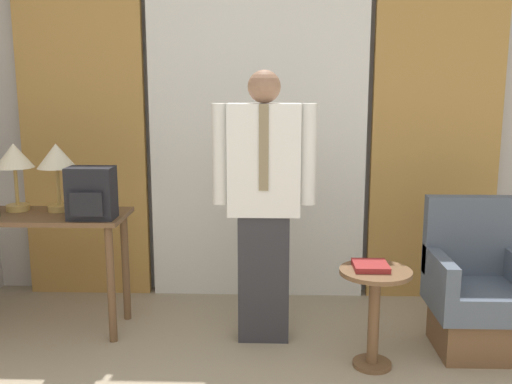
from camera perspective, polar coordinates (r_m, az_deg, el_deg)
The scene contains 12 objects.
wall_back at distance 4.30m, azimuth 0.22°, elevation 7.63°, with size 10.00×0.06×2.70m.
curtain_sheer_center at distance 4.17m, azimuth 0.17°, elevation 6.71°, with size 1.58×0.06×2.58m.
curtain_drape_left at distance 4.40m, azimuth -16.93°, elevation 6.47°, with size 0.92×0.06×2.58m.
curtain_drape_right at distance 4.33m, azimuth 17.57°, elevation 6.36°, with size 0.92×0.06×2.58m.
desk at distance 3.91m, azimuth -21.25°, elevation -3.97°, with size 1.18×0.47×0.77m.
table_lamp_left at distance 3.97m, azimuth -23.02°, elevation 2.93°, with size 0.25×0.25×0.44m.
table_lamp_right at distance 3.86m, azimuth -19.32°, elevation 2.99°, with size 0.25×0.25×0.44m.
backpack at distance 3.59m, azimuth -16.16°, elevation -0.15°, with size 0.28×0.20×0.32m.
person at distance 3.45m, azimuth 0.79°, elevation -0.59°, with size 0.62×0.21×1.67m.
armchair at distance 3.71m, azimuth 21.18°, elevation -9.60°, with size 0.56×0.53×0.91m.
side_table at distance 3.31m, azimuth 11.76°, elevation -10.67°, with size 0.40×0.40×0.57m.
book at distance 3.26m, azimuth 11.38°, elevation -7.25°, with size 0.19×0.20×0.03m.
Camera 1 is at (0.12, -1.24, 1.58)m, focal length 40.00 mm.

